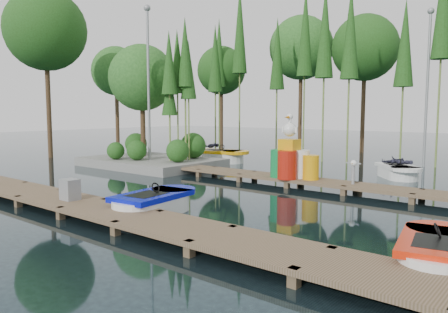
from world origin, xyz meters
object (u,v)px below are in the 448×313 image
Objects in this scene: utility_cabinet at (70,189)px; island at (150,99)px; yellow_barrel at (311,167)px; boat_yellow_far at (220,156)px; boat_blue at (154,204)px; drum_cluster at (289,159)px; boat_red at (436,255)px.

island is at bearing 126.23° from utility_cabinet.
yellow_barrel is at bearing 65.21° from utility_cabinet.
boat_yellow_far is 8.13m from yellow_barrel.
utility_cabinet is at bearing -154.92° from boat_blue.
drum_cluster is (6.42, -3.97, 0.64)m from boat_yellow_far.
utility_cabinet is at bearing -114.79° from yellow_barrel.
boat_yellow_far is (-12.41, 9.28, 0.07)m from boat_red.
utility_cabinet is (5.71, -7.79, -2.61)m from island.
yellow_barrel is (1.31, 5.84, 0.46)m from boat_blue.
boat_blue is at bearing 31.13° from utility_cabinet.
boat_red is 8.04m from drum_cluster.
utility_cabinet is (-1.92, -1.16, 0.32)m from boat_blue.
boat_yellow_far reaches higher than boat_blue.
island is 2.52× the size of boat_blue.
drum_cluster is (-0.75, -0.16, 0.24)m from yellow_barrel.
yellow_barrel is (-5.24, 5.47, 0.47)m from boat_red.
boat_blue is at bearing -49.79° from boat_yellow_far.
utility_cabinet reaches higher than boat_blue.
boat_yellow_far reaches higher than utility_cabinet.
island is 8.17× the size of yellow_barrel.
boat_yellow_far is 11.51m from utility_cabinet.
drum_cluster reaches higher than utility_cabinet.
island is at bearing 173.39° from drum_cluster.
yellow_barrel reaches higher than boat_blue.
boat_blue is 1.02× the size of boat_red.
island reaches higher than boat_yellow_far.
island is 3.04× the size of drum_cluster.
utility_cabinet is at bearing -53.77° from island.
drum_cluster is at bearing 70.04° from utility_cabinet.
boat_blue is at bearing -102.64° from yellow_barrel.
boat_blue is 3.25× the size of yellow_barrel.
island is at bearing -111.45° from boat_yellow_far.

